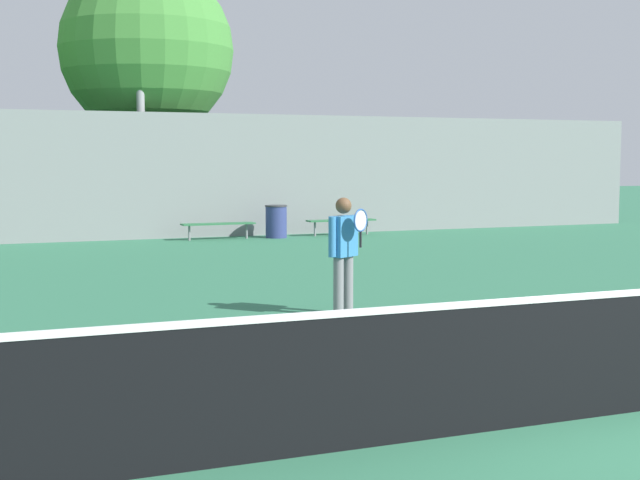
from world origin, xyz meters
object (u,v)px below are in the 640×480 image
(bench_adjacent_court, at_px, (341,221))
(trash_bin, at_px, (276,221))
(bench_courtside_near, at_px, (218,224))
(light_pole_far_right, at_px, (139,17))
(tree_green_tall, at_px, (147,50))
(tennis_net, at_px, (625,351))
(tennis_player, at_px, (344,248))

(bench_adjacent_court, relative_size, trash_bin, 2.25)
(bench_courtside_near, relative_size, bench_adjacent_court, 0.99)
(bench_courtside_near, bearing_deg, bench_adjacent_court, 0.00)
(light_pole_far_right, distance_m, tree_green_tall, 2.09)
(bench_courtside_near, height_order, tree_green_tall, tree_green_tall)
(bench_adjacent_court, distance_m, light_pole_far_right, 7.71)
(trash_bin, bearing_deg, bench_courtside_near, 177.59)
(bench_adjacent_court, height_order, tree_green_tall, tree_green_tall)
(bench_courtside_near, distance_m, light_pole_far_right, 5.87)
(light_pole_far_right, xyz_separation_m, trash_bin, (3.35, -1.30, -5.42))
(tennis_net, bearing_deg, bench_adjacent_court, 74.31)
(tree_green_tall, bearing_deg, bench_adjacent_court, -33.60)
(tree_green_tall, bearing_deg, trash_bin, -49.05)
(tennis_player, height_order, light_pole_far_right, light_pole_far_right)
(bench_courtside_near, distance_m, tree_green_tall, 5.88)
(tennis_player, distance_m, bench_courtside_near, 11.79)
(tennis_net, relative_size, light_pole_far_right, 1.24)
(trash_bin, height_order, tree_green_tall, tree_green_tall)
(tennis_net, height_order, bench_courtside_near, tennis_net)
(bench_courtside_near, relative_size, trash_bin, 2.21)
(tennis_player, height_order, bench_courtside_near, tennis_player)
(tennis_player, bearing_deg, bench_adjacent_court, 35.56)
(bench_courtside_near, bearing_deg, trash_bin, -2.41)
(bench_adjacent_court, distance_m, tree_green_tall, 7.45)
(light_pole_far_right, height_order, trash_bin, light_pole_far_right)
(tennis_net, bearing_deg, trash_bin, 80.55)
(tennis_player, bearing_deg, tree_green_tall, 57.69)
(tennis_player, distance_m, trash_bin, 12.03)
(bench_adjacent_court, height_order, trash_bin, trash_bin)
(bench_adjacent_court, relative_size, light_pole_far_right, 0.21)
(tennis_net, distance_m, tennis_player, 5.23)
(tennis_player, xyz_separation_m, trash_bin, (3.08, 11.61, -0.48))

